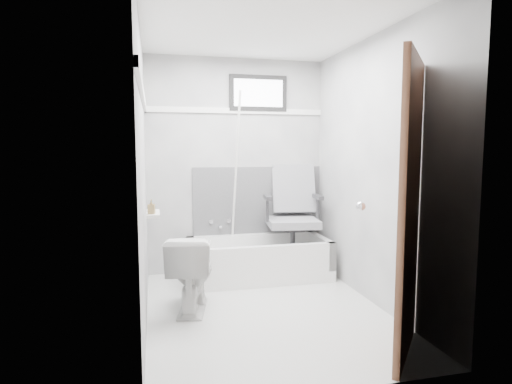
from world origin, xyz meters
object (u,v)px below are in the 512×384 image
object	(u,v)px
bathtub	(259,259)
toilet	(191,272)
soap_bottle_a	(151,207)
soap_bottle_b	(152,205)
door	(475,215)
office_chair	(293,215)

from	to	relation	value
bathtub	toilet	xyz separation A→B (m)	(-0.79, -0.75, 0.12)
soap_bottle_a	soap_bottle_b	world-z (taller)	soap_bottle_a
toilet	soap_bottle_a	bearing A→B (deg)	61.04
bathtub	door	world-z (taller)	door
toilet	door	size ratio (longest dim) A/B	0.34
office_chair	door	size ratio (longest dim) A/B	0.55
bathtub	soap_bottle_a	size ratio (longest dim) A/B	13.20
toilet	soap_bottle_a	world-z (taller)	soap_bottle_a
toilet	soap_bottle_a	size ratio (longest dim) A/B	5.94
office_chair	soap_bottle_b	xyz separation A→B (m)	(-1.50, -1.02, 0.29)
bathtub	office_chair	bearing A→B (deg)	4.51
toilet	soap_bottle_b	xyz separation A→B (m)	(-0.32, -0.23, 0.63)
bathtub	office_chair	size ratio (longest dim) A/B	1.36
bathtub	door	xyz separation A→B (m)	(0.81, -2.21, 0.79)
soap_bottle_a	bathtub	bearing A→B (deg)	45.36
door	soap_bottle_b	world-z (taller)	door
office_chair	soap_bottle_a	xyz separation A→B (m)	(-1.50, -1.16, 0.29)
office_chair	soap_bottle_a	distance (m)	1.92
soap_bottle_a	soap_bottle_b	size ratio (longest dim) A/B	1.27
bathtub	office_chair	xyz separation A→B (m)	(0.39, 0.03, 0.46)
soap_bottle_a	office_chair	bearing A→B (deg)	37.57
bathtub	toilet	size ratio (longest dim) A/B	2.22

